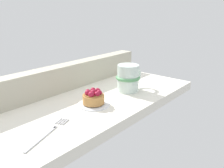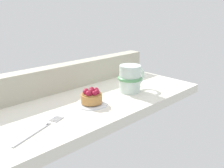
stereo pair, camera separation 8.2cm
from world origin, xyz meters
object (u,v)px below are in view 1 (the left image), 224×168
object	(u,v)px
raspberry_tart	(93,97)
dessert_fork	(48,132)
coffee_mug	(128,78)
dessert_plate	(94,104)

from	to	relation	value
raspberry_tart	dessert_fork	world-z (taller)	raspberry_tart
raspberry_tart	coffee_mug	xyz separation A→B (cm)	(18.12, -0.35, 2.31)
raspberry_tart	dessert_fork	distance (cm)	20.86
coffee_mug	dessert_fork	bearing A→B (deg)	-174.50
dessert_fork	raspberry_tart	bearing A→B (deg)	11.29
dessert_plate	coffee_mug	xyz separation A→B (cm)	(18.10, -0.36, 4.66)
coffee_mug	dessert_fork	xyz separation A→B (cm)	(-38.44, -3.70, -4.67)
coffee_mug	dessert_fork	distance (cm)	38.90
coffee_mug	dessert_plate	bearing A→B (deg)	178.87
dessert_plate	coffee_mug	world-z (taller)	coffee_mug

